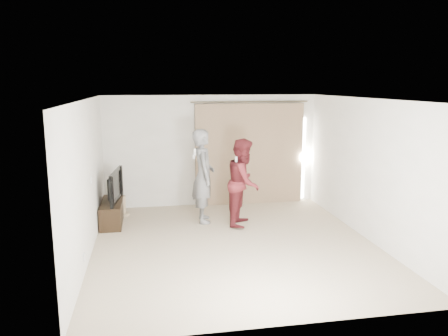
{
  "coord_description": "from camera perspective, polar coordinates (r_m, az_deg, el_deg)",
  "views": [
    {
      "loc": [
        -1.5,
        -7.33,
        2.86
      ],
      "look_at": [
        0.02,
        1.2,
        1.18
      ],
      "focal_mm": 35.0,
      "sensor_mm": 36.0,
      "label": 1
    }
  ],
  "objects": [
    {
      "name": "ceiling",
      "position": [
        7.48,
        1.5,
        8.99
      ],
      "size": [
        5.0,
        5.5,
        0.01
      ],
      "primitive_type": "cube",
      "color": "silver",
      "rests_on": "wall_back"
    },
    {
      "name": "curtain",
      "position": [
        10.43,
        3.44,
        1.83
      ],
      "size": [
        2.8,
        0.11,
        2.46
      ],
      "color": "tan",
      "rests_on": "ground"
    },
    {
      "name": "scratching_post",
      "position": [
        9.88,
        -13.23,
        -5.06
      ],
      "size": [
        0.33,
        0.33,
        0.44
      ],
      "color": "tan",
      "rests_on": "ground"
    },
    {
      "name": "wall_left",
      "position": [
        7.56,
        -17.47,
        -1.44
      ],
      "size": [
        0.04,
        5.5,
        2.6
      ],
      "color": "white",
      "rests_on": "ground"
    },
    {
      "name": "floor",
      "position": [
        8.01,
        1.4,
        -9.94
      ],
      "size": [
        5.5,
        5.5,
        0.0
      ],
      "primitive_type": "plane",
      "color": "tan",
      "rests_on": "ground"
    },
    {
      "name": "person_man",
      "position": [
        9.05,
        -2.73,
        -1.04
      ],
      "size": [
        0.48,
        0.72,
        1.95
      ],
      "color": "slate",
      "rests_on": "ground"
    },
    {
      "name": "person_woman",
      "position": [
        8.88,
        2.59,
        -1.84
      ],
      "size": [
        0.96,
        1.06,
        1.78
      ],
      "color": "maroon",
      "rests_on": "ground"
    },
    {
      "name": "tv_console",
      "position": [
        9.38,
        -14.42,
        -5.63
      ],
      "size": [
        0.42,
        1.22,
        0.47
      ],
      "primitive_type": "cube",
      "color": "black",
      "rests_on": "ground"
    },
    {
      "name": "wall_back",
      "position": [
        10.31,
        -1.6,
        2.28
      ],
      "size": [
        5.0,
        0.04,
        2.6
      ],
      "primitive_type": "cube",
      "color": "white",
      "rests_on": "ground"
    },
    {
      "name": "tv",
      "position": [
        9.24,
        -14.58,
        -2.3
      ],
      "size": [
        0.29,
        1.15,
        0.65
      ],
      "primitive_type": "imported",
      "rotation": [
        0.0,
        0.0,
        1.45
      ],
      "color": "black",
      "rests_on": "tv_console"
    }
  ]
}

